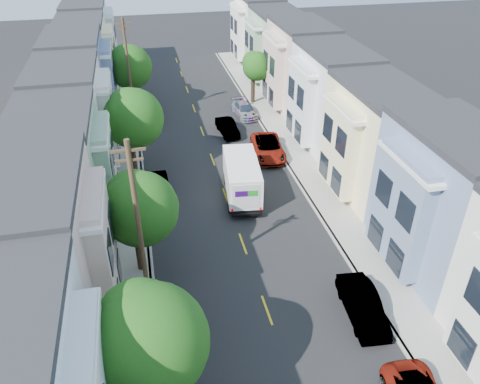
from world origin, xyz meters
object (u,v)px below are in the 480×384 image
object	(u,v)px
tree_b	(147,343)
tree_e	(129,67)
tree_far_r	(256,67)
parked_right_b	(363,306)
tree_d	(132,119)
lead_sedan	(227,128)
fedex_truck	(242,177)
parked_left_c	(179,328)
utility_pole_far	(129,71)
parked_right_d	(244,110)
parked_left_d	(159,187)
utility_pole_near	(139,229)
parked_right_c	(268,148)
tree_c	(139,209)

from	to	relation	value
tree_b	tree_e	distance (m)	35.53
tree_far_r	parked_right_b	bearing A→B (deg)	-93.61
tree_d	tree_e	world-z (taller)	tree_d
tree_b	lead_sedan	world-z (taller)	tree_b
fedex_truck	parked_left_c	distance (m)	13.99
tree_d	tree_b	bearing A→B (deg)	-90.00
utility_pole_far	parked_right_d	xyz separation A→B (m)	(11.20, -1.13, -4.50)
parked_left_d	parked_right_b	bearing A→B (deg)	-57.31
fedex_truck	parked_left_c	xyz separation A→B (m)	(-6.11, -12.54, -1.05)
utility_pole_far	fedex_truck	distance (m)	18.21
utility_pole_near	parked_left_c	size ratio (longest dim) A/B	2.64
tree_e	parked_right_d	world-z (taller)	tree_e
parked_left_d	parked_right_b	size ratio (longest dim) A/B	0.92
tree_e	parked_right_c	bearing A→B (deg)	-48.87
utility_pole_far	utility_pole_near	bearing A→B (deg)	-90.00
parked_right_c	tree_c	bearing A→B (deg)	-125.28
tree_d	utility_pole_far	world-z (taller)	utility_pole_far
tree_d	fedex_truck	size ratio (longest dim) A/B	1.15
tree_c	tree_d	distance (m)	12.13
fedex_truck	parked_left_d	size ratio (longest dim) A/B	1.51
tree_d	tree_e	distance (m)	13.48
tree_e	parked_left_d	bearing A→B (deg)	-85.37
tree_d	parked_right_b	bearing A→B (deg)	-58.81
utility_pole_far	tree_b	bearing A→B (deg)	-90.00
tree_e	fedex_truck	xyz separation A→B (m)	(7.52, -18.73, -3.11)
utility_pole_near	utility_pole_far	distance (m)	26.00
tree_c	lead_sedan	xyz separation A→B (m)	(8.61, 17.93, -3.74)
utility_pole_near	parked_right_c	world-z (taller)	utility_pole_near
tree_c	parked_right_c	bearing A→B (deg)	48.77
utility_pole_near	parked_right_b	distance (m)	12.52
tree_e	parked_left_c	distance (m)	31.58
tree_b	parked_right_b	xyz separation A→B (m)	(11.20, 3.55, -4.08)
tree_far_r	utility_pole_near	xyz separation A→B (m)	(-13.19, -28.14, 1.10)
fedex_truck	parked_right_b	size ratio (longest dim) A/B	1.38
tree_c	parked_right_d	distance (m)	24.95
tree_far_r	parked_left_d	xyz separation A→B (m)	(-11.79, -16.94, -3.36)
fedex_truck	utility_pole_near	bearing A→B (deg)	-120.92
utility_pole_far	parked_left_c	size ratio (longest dim) A/B	2.64
tree_b	parked_right_c	bearing A→B (deg)	63.74
tree_far_r	parked_right_c	bearing A→B (deg)	-99.10
tree_e	tree_d	bearing A→B (deg)	-90.00
utility_pole_near	parked_left_d	size ratio (longest dim) A/B	2.41
tree_b	lead_sedan	xyz separation A→B (m)	(8.61, 27.85, -4.16)
tree_far_r	parked_right_d	bearing A→B (deg)	-121.42
tree_e	parked_right_d	bearing A→B (deg)	-17.99
utility_pole_near	parked_left_c	distance (m)	5.48
tree_b	tree_c	size ratio (longest dim) A/B	1.09
utility_pole_far	parked_right_b	bearing A→B (deg)	-69.20
tree_b	utility_pole_near	world-z (taller)	utility_pole_near
utility_pole_near	fedex_truck	distance (m)	12.81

